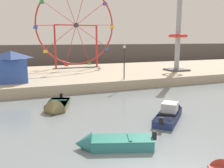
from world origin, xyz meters
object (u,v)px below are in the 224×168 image
at_px(carnival_booth_blue_tent, 12,66).
at_px(ferris_wheel_red_frame, 76,27).
at_px(motorboat_olive_wood, 56,107).
at_px(motorboat_navy_blue, 170,112).
at_px(motorboat_teal_painted, 110,143).
at_px(drop_tower_steel_tower, 178,33).
at_px(promenade_lamp_near, 124,57).

bearing_deg(carnival_booth_blue_tent, ferris_wheel_red_frame, 46.47).
bearing_deg(ferris_wheel_red_frame, motorboat_olive_wood, -107.98).
height_order(motorboat_navy_blue, ferris_wheel_red_frame, ferris_wheel_red_frame).
relative_size(motorboat_teal_painted, ferris_wheel_red_frame, 0.32).
relative_size(motorboat_olive_wood, ferris_wheel_red_frame, 0.32).
distance_m(motorboat_teal_painted, motorboat_navy_blue, 6.66).
bearing_deg(motorboat_teal_painted, ferris_wheel_red_frame, -80.84).
bearing_deg(carnival_booth_blue_tent, drop_tower_steel_tower, 3.04).
bearing_deg(motorboat_teal_painted, motorboat_olive_wood, -59.88).
relative_size(carnival_booth_blue_tent, promenade_lamp_near, 1.01).
relative_size(motorboat_navy_blue, motorboat_olive_wood, 1.11).
distance_m(motorboat_teal_painted, motorboat_olive_wood, 7.90).
bearing_deg(motorboat_olive_wood, motorboat_teal_painted, 30.39).
relative_size(motorboat_teal_painted, carnival_booth_blue_tent, 1.07).
bearing_deg(carnival_booth_blue_tent, promenade_lamp_near, -14.99).
xyz_separation_m(motorboat_olive_wood, ferris_wheel_red_frame, (6.18, 19.04, 7.19)).
height_order(motorboat_olive_wood, ferris_wheel_red_frame, ferris_wheel_red_frame).
height_order(ferris_wheel_red_frame, carnival_booth_blue_tent, ferris_wheel_red_frame).
distance_m(motorboat_navy_blue, carnival_booth_blue_tent, 17.39).
height_order(motorboat_olive_wood, promenade_lamp_near, promenade_lamp_near).
bearing_deg(motorboat_teal_painted, drop_tower_steel_tower, -114.68).
distance_m(motorboat_teal_painted, carnival_booth_blue_tent, 17.57).
height_order(carnival_booth_blue_tent, promenade_lamp_near, promenade_lamp_near).
relative_size(motorboat_olive_wood, drop_tower_steel_tower, 0.31).
relative_size(motorboat_teal_painted, drop_tower_steel_tower, 0.32).
bearing_deg(motorboat_olive_wood, drop_tower_steel_tower, 138.09).
xyz_separation_m(motorboat_olive_wood, drop_tower_steel_tower, (18.81, 10.33, 6.05)).
height_order(motorboat_teal_painted, ferris_wheel_red_frame, ferris_wheel_red_frame).
bearing_deg(motorboat_olive_wood, motorboat_navy_blue, 77.43).
xyz_separation_m(motorboat_navy_blue, motorboat_olive_wood, (-7.38, 4.59, -0.08)).
bearing_deg(promenade_lamp_near, carnival_booth_blue_tent, 165.48).
xyz_separation_m(motorboat_navy_blue, ferris_wheel_red_frame, (-1.20, 23.63, 7.11)).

